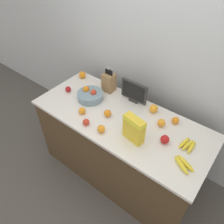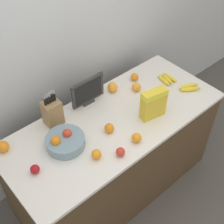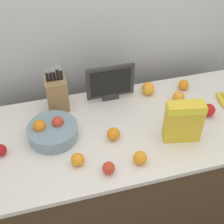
{
  "view_description": "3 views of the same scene",
  "coord_description": "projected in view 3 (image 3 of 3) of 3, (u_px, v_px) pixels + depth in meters",
  "views": [
    {
      "loc": [
        0.92,
        -1.32,
        2.45
      ],
      "look_at": [
        -0.08,
        -0.04,
        1.0
      ],
      "focal_mm": 35.0,
      "sensor_mm": 36.0,
      "label": 1
    },
    {
      "loc": [
        -1.16,
        -1.3,
        2.71
      ],
      "look_at": [
        -0.01,
        0.02,
        1.01
      ],
      "focal_mm": 50.0,
      "sensor_mm": 36.0,
      "label": 2
    },
    {
      "loc": [
        -0.45,
        -1.27,
        2.24
      ],
      "look_at": [
        -0.09,
        0.05,
        1.03
      ],
      "focal_mm": 50.0,
      "sensor_mm": 36.0,
      "label": 3
    }
  ],
  "objects": [
    {
      "name": "ground_plane",
      "position": [
        125.0,
        211.0,
        2.49
      ],
      "size": [
        14.0,
        14.0,
        0.0
      ],
      "primitive_type": "plane",
      "color": "#514C47"
    },
    {
      "name": "wall_back",
      "position": [
        103.0,
        25.0,
        2.07
      ],
      "size": [
        9.0,
        0.06,
        2.6
      ],
      "color": "silver",
      "rests_on": "ground_plane"
    },
    {
      "name": "counter",
      "position": [
        127.0,
        175.0,
        2.18
      ],
      "size": [
        1.86,
        0.8,
        0.93
      ],
      "color": "#4C3823",
      "rests_on": "ground_plane"
    },
    {
      "name": "knife_block",
      "position": [
        57.0,
        94.0,
        1.93
      ],
      "size": [
        0.13,
        0.12,
        0.32
      ],
      "color": "#937047",
      "rests_on": "counter"
    },
    {
      "name": "small_monitor",
      "position": [
        110.0,
        83.0,
        1.98
      ],
      "size": [
        0.31,
        0.03,
        0.25
      ],
      "color": "#2D2D2D",
      "rests_on": "counter"
    },
    {
      "name": "cereal_box",
      "position": [
        184.0,
        120.0,
        1.71
      ],
      "size": [
        0.22,
        0.12,
        0.25
      ],
      "rotation": [
        0.0,
        0.0,
        -0.19
      ],
      "color": "gold",
      "rests_on": "counter"
    },
    {
      "name": "fruit_bowl",
      "position": [
        53.0,
        131.0,
        1.78
      ],
      "size": [
        0.29,
        0.29,
        0.13
      ],
      "color": "gray",
      "rests_on": "counter"
    },
    {
      "name": "apple_leftmost",
      "position": [
        1.0,
        150.0,
        1.69
      ],
      "size": [
        0.07,
        0.07,
        0.07
      ],
      "primitive_type": "sphere",
      "color": "#A31419",
      "rests_on": "counter"
    },
    {
      "name": "apple_near_bananas",
      "position": [
        109.0,
        168.0,
        1.6
      ],
      "size": [
        0.07,
        0.07,
        0.07
      ],
      "primitive_type": "sphere",
      "color": "red",
      "rests_on": "counter"
    },
    {
      "name": "apple_middle",
      "position": [
        209.0,
        110.0,
        1.92
      ],
      "size": [
        0.08,
        0.08,
        0.08
      ],
      "primitive_type": "sphere",
      "color": "red",
      "rests_on": "counter"
    },
    {
      "name": "orange_front_right",
      "position": [
        140.0,
        158.0,
        1.64
      ],
      "size": [
        0.07,
        0.07,
        0.07
      ],
      "primitive_type": "sphere",
      "color": "orange",
      "rests_on": "counter"
    },
    {
      "name": "orange_front_center",
      "position": [
        113.0,
        134.0,
        1.77
      ],
      "size": [
        0.07,
        0.07,
        0.07
      ],
      "primitive_type": "sphere",
      "color": "orange",
      "rests_on": "counter"
    },
    {
      "name": "orange_near_bowl",
      "position": [
        78.0,
        159.0,
        1.63
      ],
      "size": [
        0.07,
        0.07,
        0.07
      ],
      "primitive_type": "sphere",
      "color": "orange",
      "rests_on": "counter"
    },
    {
      "name": "orange_mid_left",
      "position": [
        178.0,
        97.0,
        2.02
      ],
      "size": [
        0.08,
        0.08,
        0.08
      ],
      "primitive_type": "sphere",
      "color": "orange",
      "rests_on": "counter"
    },
    {
      "name": "orange_front_left",
      "position": [
        184.0,
        85.0,
        2.13
      ],
      "size": [
        0.07,
        0.07,
        0.07
      ],
      "primitive_type": "sphere",
      "color": "orange",
      "rests_on": "counter"
    },
    {
      "name": "orange_by_cereal",
      "position": [
        148.0,
        89.0,
        2.08
      ],
      "size": [
        0.09,
        0.09,
        0.09
      ],
      "primitive_type": "sphere",
      "color": "orange",
      "rests_on": "counter"
    }
  ]
}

